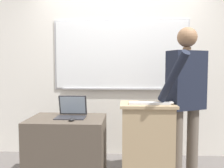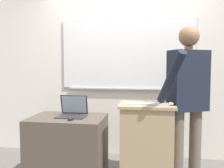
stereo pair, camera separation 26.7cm
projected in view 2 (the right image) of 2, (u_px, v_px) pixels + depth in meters
name	position (u px, v px, depth m)	size (l,w,h in m)	color
back_wall	(127.00, 66.00, 3.59)	(6.40, 0.17, 2.71)	silver
lectern_podium	(147.00, 146.00, 2.60)	(0.60, 0.43, 0.94)	tan
side_desk	(68.00, 150.00, 2.72)	(0.84, 0.59, 0.77)	#4C4238
person_presenter	(188.00, 95.00, 2.57)	(0.59, 0.70, 1.78)	brown
laptop	(73.00, 109.00, 2.75)	(0.33, 0.26, 0.24)	#28282D
wireless_keyboard	(148.00, 104.00, 2.51)	(0.44, 0.13, 0.02)	silver
computer_mouse_by_laptop	(71.00, 118.00, 2.54)	(0.06, 0.10, 0.03)	black
computer_mouse_by_keyboard	(171.00, 104.00, 2.47)	(0.06, 0.10, 0.03)	silver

